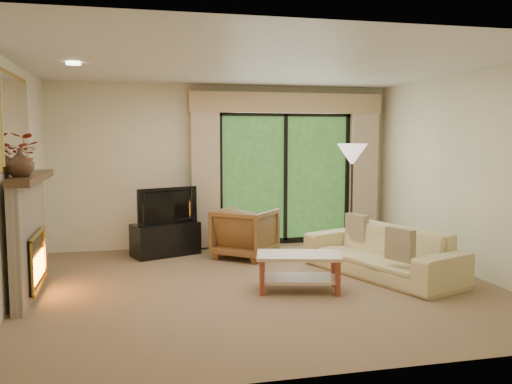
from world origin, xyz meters
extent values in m
plane|color=#876B4D|center=(0.00, 0.00, 0.00)|extent=(5.50, 5.50, 0.00)
plane|color=silver|center=(0.00, 0.00, 2.60)|extent=(5.50, 5.50, 0.00)
plane|color=beige|center=(0.00, 2.50, 1.30)|extent=(5.00, 0.00, 5.00)
plane|color=beige|center=(0.00, -2.50, 1.30)|extent=(5.00, 0.00, 5.00)
plane|color=beige|center=(-2.75, 0.00, 1.30)|extent=(0.00, 5.00, 5.00)
plane|color=beige|center=(2.75, 0.00, 1.30)|extent=(0.00, 5.00, 5.00)
cube|color=tan|center=(-0.35, 2.34, 1.20)|extent=(0.45, 0.18, 2.35)
cube|color=tan|center=(2.35, 2.34, 1.20)|extent=(0.45, 0.18, 2.35)
cube|color=tan|center=(1.00, 2.36, 2.32)|extent=(3.20, 0.24, 0.32)
cube|color=black|center=(-1.01, 1.95, 0.24)|extent=(1.07, 0.76, 0.49)
imported|color=black|center=(-1.01, 1.95, 0.76)|extent=(0.92, 0.46, 0.54)
imported|color=brown|center=(0.13, 1.54, 0.37)|extent=(1.12, 1.12, 0.74)
imported|color=#D0C186|center=(1.61, 0.11, 0.31)|extent=(1.53, 2.30, 0.63)
cube|color=brown|center=(1.53, -0.51, 0.53)|extent=(0.23, 0.39, 0.38)
cube|color=brown|center=(1.53, 0.73, 0.53)|extent=(0.22, 0.38, 0.37)
imported|color=#452D1D|center=(-2.61, -0.21, 1.52)|extent=(0.35, 0.35, 0.29)
imported|color=#98351E|center=(-2.61, -0.10, 1.60)|extent=(0.47, 0.43, 0.45)
camera|label=1|loc=(-1.51, -6.17, 1.78)|focal=38.00mm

